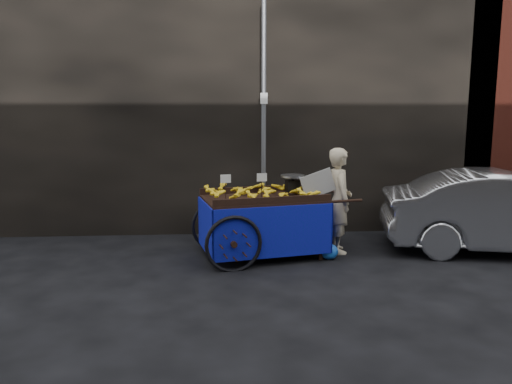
{
  "coord_description": "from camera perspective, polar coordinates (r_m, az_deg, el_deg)",
  "views": [
    {
      "loc": [
        -0.4,
        -7.18,
        2.21
      ],
      "look_at": [
        0.12,
        0.5,
        0.94
      ],
      "focal_mm": 35.0,
      "sensor_mm": 36.0,
      "label": 1
    }
  ],
  "objects": [
    {
      "name": "ground",
      "position": [
        7.52,
        -0.63,
        -7.71
      ],
      "size": [
        80.0,
        80.0,
        0.0
      ],
      "primitive_type": "plane",
      "color": "black",
      "rests_on": "ground"
    },
    {
      "name": "street_pole",
      "position": [
        8.51,
        0.88,
        8.0
      ],
      "size": [
        0.12,
        0.1,
        4.0
      ],
      "color": "slate",
      "rests_on": "ground"
    },
    {
      "name": "parked_car",
      "position": [
        8.69,
        27.15,
        -2.12
      ],
      "size": [
        4.04,
        2.11,
        1.27
      ],
      "primitive_type": "imported",
      "rotation": [
        0.0,
        0.0,
        1.36
      ],
      "color": "silver",
      "rests_on": "ground"
    },
    {
      "name": "plastic_bag",
      "position": [
        7.57,
        8.38,
        -6.76
      ],
      "size": [
        0.26,
        0.21,
        0.24
      ],
      "primitive_type": "ellipsoid",
      "color": "blue",
      "rests_on": "ground"
    },
    {
      "name": "vendor",
      "position": [
        7.84,
        9.47,
        -0.95
      ],
      "size": [
        0.86,
        0.61,
        1.64
      ],
      "rotation": [
        0.0,
        0.0,
        1.6
      ],
      "color": "beige",
      "rests_on": "ground"
    },
    {
      "name": "banana_cart",
      "position": [
        7.5,
        0.39,
        -1.36
      ],
      "size": [
        2.6,
        1.56,
        1.32
      ],
      "rotation": [
        0.0,
        0.0,
        0.21
      ],
      "color": "black",
      "rests_on": "ground"
    },
    {
      "name": "building_wall",
      "position": [
        9.82,
        0.8,
        11.07
      ],
      "size": [
        13.5,
        2.0,
        5.0
      ],
      "color": "black",
      "rests_on": "ground"
    }
  ]
}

